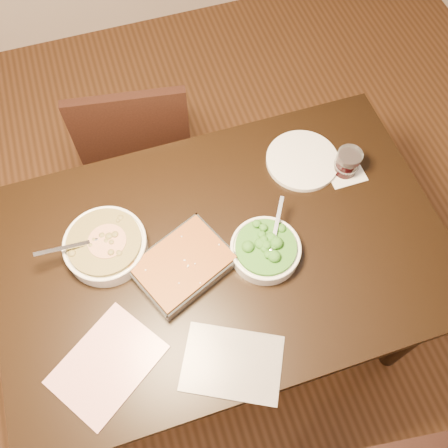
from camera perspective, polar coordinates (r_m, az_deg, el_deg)
The scene contains 11 objects.
ground at distance 2.26m, azimuth -0.10°, elevation -11.05°, with size 4.00×4.00×0.00m, color #402512.
table at distance 1.64m, azimuth -0.13°, elevation -4.35°, with size 1.40×0.90×0.75m.
magazine_a at distance 1.48m, azimuth -13.21°, elevation -15.35°, with size 0.29×0.21×0.01m, color #B63441.
magazine_b at distance 1.44m, azimuth 0.96°, elevation -15.62°, with size 0.27×0.19×0.00m, color #25242B.
coaster at distance 1.75m, azimuth 13.60°, elevation 5.96°, with size 0.12×0.12×0.00m, color white.
stew_bowl at distance 1.57m, azimuth -13.38°, elevation -2.36°, with size 0.28×0.26×0.10m.
broccoli_bowl at distance 1.53m, azimuth 4.76°, elevation -2.92°, with size 0.22×0.23×0.09m.
baking_dish at distance 1.51m, azimuth -4.71°, elevation -4.71°, with size 0.34×0.30×0.05m.
wine_tumbler at distance 1.71m, azimuth 13.95°, elevation 6.90°, with size 0.08×0.08×0.09m.
dinner_plate at distance 1.74m, azimuth 8.93°, elevation 7.20°, with size 0.25×0.25×0.02m, color white.
chair_far at distance 2.11m, azimuth -9.81°, elevation 9.11°, with size 0.48×0.48×0.90m.
Camera 1 is at (-0.20, -0.63, 2.16)m, focal length 40.00 mm.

